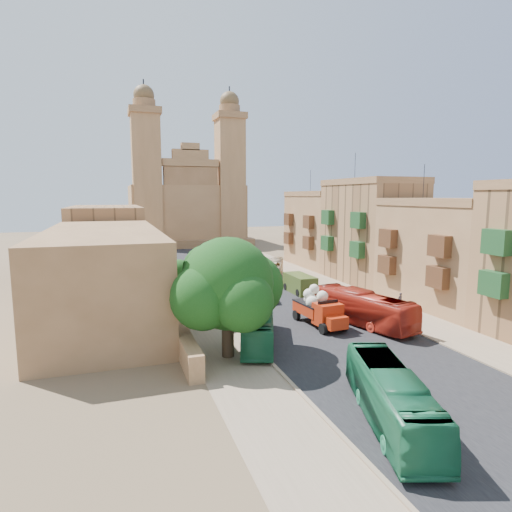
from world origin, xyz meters
TOP-DOWN VIEW (x-y plane):
  - ground at (0.00, 0.00)m, footprint 260.00×260.00m
  - road_surface at (0.00, 30.00)m, footprint 14.00×140.00m
  - sidewalk_east at (9.50, 30.00)m, footprint 5.00×140.00m
  - sidewalk_west at (-9.50, 30.00)m, footprint 5.00×140.00m
  - kerb_east at (7.00, 30.00)m, footprint 0.25×140.00m
  - kerb_west at (-7.00, 30.00)m, footprint 0.25×140.00m
  - townhouse_b at (15.95, 11.00)m, footprint 9.00×14.00m
  - townhouse_c at (15.95, 25.00)m, footprint 9.00×14.00m
  - townhouse_d at (15.95, 39.00)m, footprint 9.00×14.00m
  - west_wall at (-12.50, 20.00)m, footprint 1.00×40.00m
  - west_building_low at (-18.00, 18.00)m, footprint 10.00×28.00m
  - west_building_mid at (-18.00, 44.00)m, footprint 10.00×22.00m
  - church at (-0.00, 78.61)m, footprint 28.00×22.50m
  - ficus_tree at (-9.42, 4.01)m, footprint 8.70×8.00m
  - street_tree_a at (-10.00, 12.00)m, footprint 2.85×2.85m
  - street_tree_b at (-10.00, 24.00)m, footprint 2.80×2.80m
  - street_tree_c at (-10.00, 36.00)m, footprint 2.75×2.75m
  - street_tree_d at (-10.00, 48.00)m, footprint 2.95×2.95m
  - red_truck at (0.17, 8.67)m, footprint 2.93×6.32m
  - olive_pickup at (4.00, 21.33)m, footprint 2.43×5.23m
  - bus_green_south at (-4.00, -7.50)m, footprint 5.41×10.36m
  - bus_green_north at (-6.50, 5.92)m, footprint 5.45×9.78m
  - bus_red_east at (4.00, 7.73)m, footprint 5.09×11.15m
  - bus_cream_east at (4.00, 30.13)m, footprint 6.02×9.77m
  - car_blue_a at (-1.08, 18.55)m, footprint 2.16×4.24m
  - car_white_a at (-4.48, 26.11)m, footprint 1.59×4.34m
  - car_cream at (4.56, 28.51)m, footprint 2.29×4.29m
  - car_dkblue at (-5.00, 42.13)m, footprint 3.50×4.82m
  - car_white_b at (2.43, 36.57)m, footprint 2.22×3.39m
  - car_blue_b at (-0.94, 56.83)m, footprint 2.27×4.42m
  - pedestrian_a at (11.00, 11.61)m, footprint 0.61×0.44m
  - pedestrian_c at (7.50, 10.67)m, footprint 0.61×1.14m

SIDE VIEW (x-z plane):
  - ground at x=0.00m, z-range 0.00..0.00m
  - road_surface at x=0.00m, z-range 0.00..0.01m
  - sidewalk_east at x=9.50m, z-range 0.00..0.01m
  - sidewalk_west at x=-9.50m, z-range 0.00..0.01m
  - kerb_east at x=7.00m, z-range 0.00..0.12m
  - kerb_west at x=-7.00m, z-range 0.00..0.12m
  - car_white_b at x=2.43m, z-range 0.00..1.07m
  - car_cream at x=4.56m, z-range 0.00..1.15m
  - car_dkblue at x=-5.00m, z-range 0.00..1.30m
  - car_blue_a at x=-1.08m, z-range 0.00..1.38m
  - car_blue_b at x=-0.94m, z-range 0.00..1.39m
  - car_white_a at x=-4.48m, z-range 0.00..1.42m
  - pedestrian_a at x=11.00m, z-range 0.00..1.56m
  - west_wall at x=-12.50m, z-range 0.00..1.80m
  - pedestrian_c at x=7.50m, z-range 0.00..1.85m
  - olive_pickup at x=4.00m, z-range -0.02..2.12m
  - bus_green_north at x=-6.50m, z-range 0.00..2.67m
  - bus_cream_east at x=4.00m, z-range 0.00..2.70m
  - bus_green_south at x=-4.00m, z-range 0.00..2.82m
  - bus_red_east at x=4.00m, z-range 0.00..3.02m
  - red_truck at x=0.17m, z-range -0.22..3.37m
  - street_tree_c at x=-10.00m, z-range 0.71..4.94m
  - street_tree_b at x=-10.00m, z-range 0.72..5.03m
  - street_tree_a at x=-10.00m, z-range 0.73..5.11m
  - street_tree_d at x=-10.00m, z-range 0.76..5.29m
  - west_building_low at x=-18.00m, z-range 0.00..8.40m
  - west_building_mid at x=-18.00m, z-range 0.00..10.00m
  - ficus_tree at x=-9.42m, z-range 0.79..9.49m
  - townhouse_b at x=15.95m, z-range -1.79..13.11m
  - townhouse_d at x=15.95m, z-range -1.79..14.11m
  - townhouse_c at x=15.95m, z-range -1.79..15.61m
  - church at x=0.00m, z-range -8.63..27.67m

